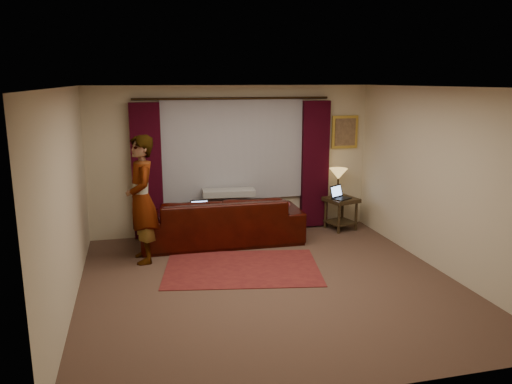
{
  "coord_description": "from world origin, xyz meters",
  "views": [
    {
      "loc": [
        -1.7,
        -6.07,
        2.68
      ],
      "look_at": [
        0.1,
        1.2,
        1.0
      ],
      "focal_mm": 35.0,
      "sensor_mm": 36.0,
      "label": 1
    }
  ],
  "objects_px": {
    "laptop_sofa": "(200,208)",
    "person": "(142,199)",
    "tiffany_lamp": "(338,183)",
    "end_table": "(341,214)",
    "laptop_table": "(342,192)",
    "sofa": "(221,211)"
  },
  "relations": [
    {
      "from": "laptop_sofa",
      "to": "person",
      "type": "distance_m",
      "value": 1.07
    },
    {
      "from": "tiffany_lamp",
      "to": "person",
      "type": "xyz_separation_m",
      "value": [
        -3.53,
        -0.93,
        0.1
      ]
    },
    {
      "from": "laptop_sofa",
      "to": "tiffany_lamp",
      "type": "bearing_deg",
      "value": 10.92
    },
    {
      "from": "laptop_table",
      "to": "tiffany_lamp",
      "type": "bearing_deg",
      "value": 55.96
    },
    {
      "from": "sofa",
      "to": "end_table",
      "type": "bearing_deg",
      "value": -173.86
    },
    {
      "from": "sofa",
      "to": "tiffany_lamp",
      "type": "xyz_separation_m",
      "value": [
        2.23,
        0.33,
        0.31
      ]
    },
    {
      "from": "end_table",
      "to": "laptop_table",
      "type": "distance_m",
      "value": 0.42
    },
    {
      "from": "end_table",
      "to": "laptop_table",
      "type": "xyz_separation_m",
      "value": [
        -0.03,
        -0.07,
        0.41
      ]
    },
    {
      "from": "sofa",
      "to": "laptop_sofa",
      "type": "height_order",
      "value": "sofa"
    },
    {
      "from": "laptop_sofa",
      "to": "person",
      "type": "xyz_separation_m",
      "value": [
        -0.93,
        -0.45,
        0.31
      ]
    },
    {
      "from": "end_table",
      "to": "tiffany_lamp",
      "type": "height_order",
      "value": "tiffany_lamp"
    },
    {
      "from": "laptop_sofa",
      "to": "laptop_table",
      "type": "distance_m",
      "value": 2.61
    },
    {
      "from": "sofa",
      "to": "laptop_table",
      "type": "relative_size",
      "value": 7.54
    },
    {
      "from": "laptop_sofa",
      "to": "person",
      "type": "height_order",
      "value": "person"
    },
    {
      "from": "sofa",
      "to": "laptop_table",
      "type": "height_order",
      "value": "sofa"
    },
    {
      "from": "end_table",
      "to": "tiffany_lamp",
      "type": "xyz_separation_m",
      "value": [
        -0.02,
        0.13,
        0.56
      ]
    },
    {
      "from": "tiffany_lamp",
      "to": "end_table",
      "type": "bearing_deg",
      "value": -81.08
    },
    {
      "from": "sofa",
      "to": "laptop_sofa",
      "type": "xyz_separation_m",
      "value": [
        -0.37,
        -0.15,
        0.11
      ]
    },
    {
      "from": "sofa",
      "to": "laptop_table",
      "type": "distance_m",
      "value": 2.23
    },
    {
      "from": "sofa",
      "to": "person",
      "type": "distance_m",
      "value": 1.49
    },
    {
      "from": "laptop_sofa",
      "to": "laptop_table",
      "type": "xyz_separation_m",
      "value": [
        2.59,
        0.29,
        0.06
      ]
    },
    {
      "from": "laptop_table",
      "to": "person",
      "type": "xyz_separation_m",
      "value": [
        -3.52,
        -0.74,
        0.25
      ]
    }
  ]
}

